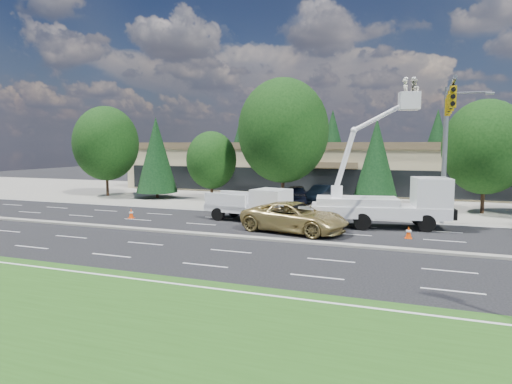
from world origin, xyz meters
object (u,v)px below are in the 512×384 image
at_px(signal_mast, 447,132).
at_px(bucket_truck, 389,197).
at_px(minivan, 295,217).
at_px(utility_pickup, 253,208).

xyz_separation_m(signal_mast, bucket_truck, (-3.24, -0.71, -4.08)).
bearing_deg(minivan, utility_pickup, 66.46).
xyz_separation_m(bucket_truck, minivan, (-5.22, -3.53, -1.07)).
bearing_deg(minivan, bucket_truck, -43.83).
relative_size(bucket_truck, minivan, 1.45).
relative_size(utility_pickup, minivan, 0.97).
bearing_deg(bucket_truck, utility_pickup, 173.80).
height_order(signal_mast, utility_pickup, signal_mast).
xyz_separation_m(utility_pickup, minivan, (3.73, -2.67, -0.04)).
bearing_deg(signal_mast, utility_pickup, -172.65).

